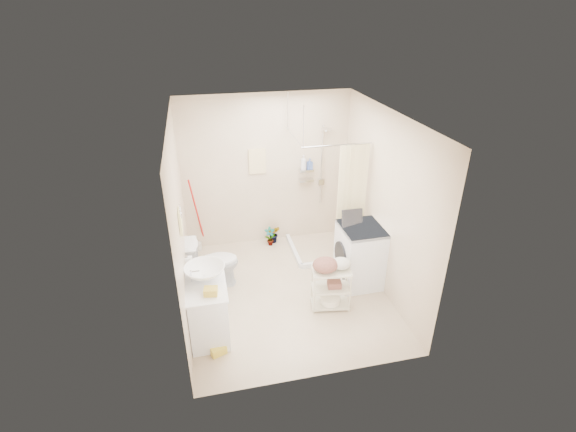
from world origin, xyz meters
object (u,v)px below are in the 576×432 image
toilet (212,262)px  laundry_rack (331,285)px  washing_machine (362,255)px  vanity (208,307)px

toilet → laundry_rack: 1.79m
washing_machine → laundry_rack: (-0.62, -0.47, -0.11)m
vanity → toilet: bearing=83.5°
vanity → laundry_rack: vanity is taller
toilet → laundry_rack: bearing=-117.4°
vanity → toilet: vanity is taller
vanity → washing_machine: size_ratio=0.94×
vanity → laundry_rack: 1.68m
toilet → laundry_rack: toilet is taller
laundry_rack → toilet: bearing=159.4°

